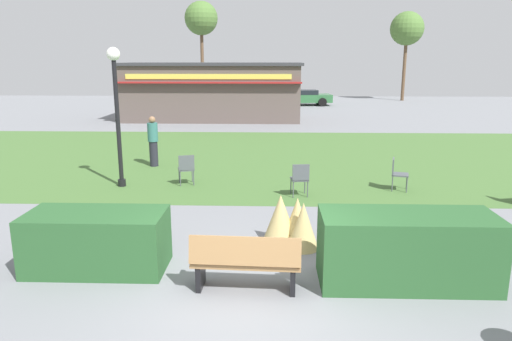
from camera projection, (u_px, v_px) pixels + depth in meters
ground_plane at (250, 302)px, 7.08m from camera, size 80.00×80.00×0.00m
lawn_patch at (263, 157)px, 17.51m from camera, size 36.00×12.00×0.01m
park_bench at (246, 262)px, 7.31m from camera, size 1.72×0.61×0.95m
hedge_left at (97, 241)px, 8.09m from camera, size 2.34×1.10×1.01m
hedge_right at (407, 249)px, 7.56m from camera, size 2.77×1.10×1.16m
ornamental_grass_behind_left at (303, 226)px, 8.98m from camera, size 0.61×0.61×0.91m
ornamental_grass_behind_right at (297, 220)px, 9.26m from camera, size 0.63×0.63×0.92m
ornamental_grass_behind_center at (280, 219)px, 9.29m from camera, size 0.71×0.71×0.97m
lamppost_mid at (116, 100)px, 12.95m from camera, size 0.36×0.36×3.85m
food_kiosk at (213, 91)px, 28.04m from camera, size 10.43×4.67×3.32m
cafe_chair_west at (300, 177)px, 12.37m from camera, size 0.49×0.49×0.89m
cafe_chair_east at (397, 172)px, 12.98m from camera, size 0.54×0.54×0.89m
cafe_chair_center at (186, 167)px, 13.51m from camera, size 0.54×0.54×0.89m
person_strolling at (153, 141)px, 15.84m from camera, size 0.34×0.34×1.69m
parked_car_west_slot at (234, 97)px, 36.97m from camera, size 4.25×2.16×1.20m
parked_car_center_slot at (303, 97)px, 36.79m from camera, size 4.34×2.34×1.20m
tree_left_bg at (201, 19)px, 39.85m from camera, size 2.80×2.80×8.27m
tree_right_bg at (407, 29)px, 39.83m from camera, size 2.80×2.80×7.42m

